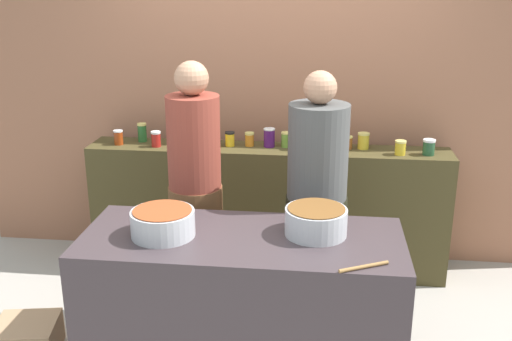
# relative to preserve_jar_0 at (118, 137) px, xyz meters

# --- Properties ---
(storefront_wall) EXTENTS (4.80, 0.12, 3.00)m
(storefront_wall) POSITION_rel_preserve_jar_0_xyz_m (1.13, 0.39, 0.46)
(storefront_wall) COLOR #9A6247
(storefront_wall) RESTS_ON ground
(display_shelf) EXTENTS (2.70, 0.36, 0.98)m
(display_shelf) POSITION_rel_preserve_jar_0_xyz_m (1.13, 0.04, -0.55)
(display_shelf) COLOR #423A1D
(display_shelf) RESTS_ON ground
(prep_table) EXTENTS (1.70, 0.70, 0.90)m
(prep_table) POSITION_rel_preserve_jar_0_xyz_m (1.13, -1.36, -0.59)
(prep_table) COLOR #3C3135
(prep_table) RESTS_ON ground
(preserve_jar_0) EXTENTS (0.07, 0.07, 0.11)m
(preserve_jar_0) POSITION_rel_preserve_jar_0_xyz_m (0.00, 0.00, 0.00)
(preserve_jar_0) COLOR #913310
(preserve_jar_0) RESTS_ON display_shelf
(preserve_jar_1) EXTENTS (0.07, 0.07, 0.14)m
(preserve_jar_1) POSITION_rel_preserve_jar_0_xyz_m (0.15, 0.11, 0.02)
(preserve_jar_1) COLOR #265C28
(preserve_jar_1) RESTS_ON display_shelf
(preserve_jar_2) EXTENTS (0.07, 0.07, 0.12)m
(preserve_jar_2) POSITION_rel_preserve_jar_0_xyz_m (0.30, -0.02, 0.00)
(preserve_jar_2) COLOR #A51E19
(preserve_jar_2) RESTS_ON display_shelf
(preserve_jar_3) EXTENTS (0.08, 0.08, 0.10)m
(preserve_jar_3) POSITION_rel_preserve_jar_0_xyz_m (0.50, 0.02, -0.01)
(preserve_jar_3) COLOR #581A56
(preserve_jar_3) RESTS_ON display_shelf
(preserve_jar_4) EXTENTS (0.07, 0.07, 0.14)m
(preserve_jar_4) POSITION_rel_preserve_jar_0_xyz_m (0.60, 0.05, 0.01)
(preserve_jar_4) COLOR #1E4231
(preserve_jar_4) RESTS_ON display_shelf
(preserve_jar_5) EXTENTS (0.07, 0.07, 0.14)m
(preserve_jar_5) POSITION_rel_preserve_jar_0_xyz_m (0.74, 0.01, 0.01)
(preserve_jar_5) COLOR #EAA614
(preserve_jar_5) RESTS_ON display_shelf
(preserve_jar_6) EXTENTS (0.07, 0.07, 0.11)m
(preserve_jar_6) POSITION_rel_preserve_jar_0_xyz_m (0.84, 0.06, -0.00)
(preserve_jar_6) COLOR gold
(preserve_jar_6) RESTS_ON display_shelf
(preserve_jar_7) EXTENTS (0.07, 0.07, 0.10)m
(preserve_jar_7) POSITION_rel_preserve_jar_0_xyz_m (0.99, 0.08, -0.00)
(preserve_jar_7) COLOR orange
(preserve_jar_7) RESTS_ON display_shelf
(preserve_jar_8) EXTENTS (0.09, 0.09, 0.14)m
(preserve_jar_8) POSITION_rel_preserve_jar_0_xyz_m (1.14, 0.07, 0.02)
(preserve_jar_8) COLOR #47165B
(preserve_jar_8) RESTS_ON display_shelf
(preserve_jar_9) EXTENTS (0.08, 0.08, 0.11)m
(preserve_jar_9) POSITION_rel_preserve_jar_0_xyz_m (1.26, 0.09, 0.00)
(preserve_jar_9) COLOR olive
(preserve_jar_9) RESTS_ON display_shelf
(preserve_jar_10) EXTENTS (0.08, 0.08, 0.12)m
(preserve_jar_10) POSITION_rel_preserve_jar_0_xyz_m (1.36, 0.02, 0.01)
(preserve_jar_10) COLOR #294F2A
(preserve_jar_10) RESTS_ON display_shelf
(preserve_jar_11) EXTENTS (0.09, 0.09, 0.14)m
(preserve_jar_11) POSITION_rel_preserve_jar_0_xyz_m (1.55, 0.02, 0.01)
(preserve_jar_11) COLOR #D55C1F
(preserve_jar_11) RESTS_ON display_shelf
(preserve_jar_12) EXTENTS (0.07, 0.07, 0.10)m
(preserve_jar_12) POSITION_rel_preserve_jar_0_xyz_m (1.72, 0.08, -0.01)
(preserve_jar_12) COLOR brown
(preserve_jar_12) RESTS_ON display_shelf
(preserve_jar_13) EXTENTS (0.09, 0.09, 0.12)m
(preserve_jar_13) POSITION_rel_preserve_jar_0_xyz_m (1.83, 0.10, 0.00)
(preserve_jar_13) COLOR gold
(preserve_jar_13) RESTS_ON display_shelf
(preserve_jar_14) EXTENTS (0.08, 0.08, 0.10)m
(preserve_jar_14) POSITION_rel_preserve_jar_0_xyz_m (2.09, -0.03, -0.00)
(preserve_jar_14) COLOR gold
(preserve_jar_14) RESTS_ON display_shelf
(preserve_jar_15) EXTENTS (0.09, 0.09, 0.11)m
(preserve_jar_15) POSITION_rel_preserve_jar_0_xyz_m (2.29, -0.01, 0.00)
(preserve_jar_15) COLOR #244E2E
(preserve_jar_15) RESTS_ON display_shelf
(cooking_pot_left) EXTENTS (0.34, 0.34, 0.14)m
(cooking_pot_left) POSITION_rel_preserve_jar_0_xyz_m (0.72, -1.40, -0.07)
(cooking_pot_left) COLOR #B7B7BC
(cooking_pot_left) RESTS_ON prep_table
(cooking_pot_center) EXTENTS (0.33, 0.33, 0.15)m
(cooking_pot_center) POSITION_rel_preserve_jar_0_xyz_m (1.51, -1.29, -0.07)
(cooking_pot_center) COLOR #B7B7BC
(cooking_pot_center) RESTS_ON prep_table
(wooden_spoon) EXTENTS (0.24, 0.13, 0.02)m
(wooden_spoon) POSITION_rel_preserve_jar_0_xyz_m (1.75, -1.65, -0.13)
(wooden_spoon) COLOR #9E703D
(wooden_spoon) RESTS_ON prep_table
(cook_with_tongs) EXTENTS (0.34, 0.34, 1.73)m
(cook_with_tongs) POSITION_rel_preserve_jar_0_xyz_m (0.75, -0.75, -0.25)
(cook_with_tongs) COLOR brown
(cook_with_tongs) RESTS_ON ground
(cook_in_cap) EXTENTS (0.37, 0.37, 1.69)m
(cook_in_cap) POSITION_rel_preserve_jar_0_xyz_m (1.51, -0.81, -0.27)
(cook_in_cap) COLOR black
(cook_in_cap) RESTS_ON ground
(bread_crate) EXTENTS (0.42, 0.40, 0.22)m
(bread_crate) POSITION_rel_preserve_jar_0_xyz_m (-0.20, -1.27, -0.93)
(bread_crate) COLOR tan
(bread_crate) RESTS_ON ground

